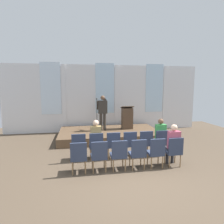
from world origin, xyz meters
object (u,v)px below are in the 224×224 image
(chair_r1_c4, at_px, (156,151))
(speaker, at_px, (103,110))
(chair_r1_c0, at_px, (79,156))
(chair_r1_c5, at_px, (174,150))
(chair_r0_c0, at_px, (79,145))
(audience_r1_c5, at_px, (173,143))
(lectern, at_px, (127,118))
(chair_r1_c1, at_px, (99,154))
(chair_r0_c4, at_px, (145,142))
(mic_stand, at_px, (97,123))
(chair_r0_c1, at_px, (96,144))
(chair_r0_c2, at_px, (113,143))
(chair_r1_c3, at_px, (138,152))
(chair_r1_c2, at_px, (119,153))
(audience_r0_c1, at_px, (96,137))
(audience_r0_c5, at_px, (160,135))
(chair_r0_c5, at_px, (161,141))
(chair_r0_c3, at_px, (129,143))

(chair_r1_c4, bearing_deg, speaker, 107.41)
(chair_r1_c0, distance_m, chair_r1_c5, 2.92)
(chair_r0_c0, height_order, chair_r1_c0, same)
(audience_r1_c5, bearing_deg, chair_r1_c5, -90.00)
(chair_r1_c5, bearing_deg, lectern, 97.47)
(chair_r1_c5, bearing_deg, chair_r1_c1, 180.00)
(speaker, relative_size, chair_r0_c4, 1.79)
(mic_stand, bearing_deg, chair_r1_c1, -94.43)
(chair_r0_c1, bearing_deg, lectern, 58.03)
(chair_r0_c0, height_order, chair_r0_c4, same)
(chair_r0_c1, height_order, chair_r1_c5, same)
(chair_r0_c4, bearing_deg, chair_r1_c1, -150.61)
(chair_r0_c4, bearing_deg, lectern, 88.60)
(chair_r0_c2, bearing_deg, chair_r1_c3, -59.38)
(chair_r1_c1, height_order, chair_r1_c2, same)
(chair_r1_c3, bearing_deg, chair_r0_c4, 59.38)
(mic_stand, distance_m, chair_r1_c3, 3.97)
(speaker, xyz_separation_m, chair_r0_c4, (1.18, -2.78, -0.81))
(chair_r1_c0, xyz_separation_m, chair_r1_c2, (1.17, 0.00, 0.00))
(speaker, xyz_separation_m, chair_r1_c3, (0.60, -3.77, -0.81))
(audience_r0_c1, height_order, chair_r1_c2, audience_r0_c1)
(chair_r1_c0, bearing_deg, audience_r0_c5, 20.07)
(chair_r0_c0, relative_size, chair_r1_c1, 1.00)
(chair_r1_c0, bearing_deg, chair_r1_c4, 0.00)
(mic_stand, xyz_separation_m, audience_r0_c1, (-0.30, -2.80, 0.05))
(chair_r1_c0, height_order, chair_r1_c5, same)
(chair_r1_c4, bearing_deg, chair_r0_c1, 150.61)
(speaker, relative_size, chair_r0_c5, 1.79)
(speaker, xyz_separation_m, chair_r1_c4, (1.18, -3.77, -0.81))
(lectern, relative_size, chair_r0_c2, 1.23)
(chair_r0_c5, height_order, chair_r1_c0, same)
(chair_r0_c1, distance_m, chair_r0_c3, 1.17)
(chair_r0_c5, bearing_deg, chair_r1_c4, -120.62)
(mic_stand, bearing_deg, chair_r0_c3, -73.25)
(chair_r1_c2, distance_m, audience_r1_c5, 1.77)
(chair_r0_c4, height_order, chair_r1_c1, same)
(mic_stand, relative_size, chair_r1_c5, 1.65)
(chair_r0_c1, bearing_deg, chair_r1_c5, -22.90)
(chair_r0_c1, height_order, chair_r1_c4, same)
(lectern, relative_size, audience_r1_c5, 0.87)
(audience_r1_c5, bearing_deg, audience_r0_c5, 90.00)
(chair_r0_c1, height_order, audience_r0_c1, audience_r0_c1)
(mic_stand, xyz_separation_m, chair_r0_c4, (1.45, -2.88, -0.17))
(chair_r0_c3, bearing_deg, audience_r0_c5, 3.92)
(chair_r0_c2, relative_size, chair_r1_c1, 1.00)
(chair_r1_c1, height_order, chair_r1_c4, same)
(chair_r0_c1, xyz_separation_m, audience_r0_c1, (0.00, 0.08, 0.22))
(audience_r0_c5, height_order, chair_r1_c1, audience_r0_c5)
(chair_r1_c2, bearing_deg, speaker, 90.20)
(chair_r0_c4, bearing_deg, mic_stand, 116.72)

